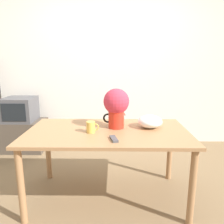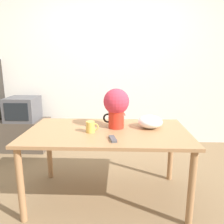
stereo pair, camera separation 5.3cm
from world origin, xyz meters
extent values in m
plane|color=#7F6647|center=(0.00, 0.00, 0.00)|extent=(12.00, 12.00, 0.00)
cube|color=silver|center=(0.00, 1.66, 1.30)|extent=(8.00, 0.05, 2.60)
cube|color=#A3754C|center=(0.00, -0.03, 0.72)|extent=(1.57, 0.89, 0.03)
cylinder|color=#A3754C|center=(-0.73, -0.42, 0.35)|extent=(0.06, 0.06, 0.70)
cylinder|color=#A3754C|center=(0.73, -0.42, 0.35)|extent=(0.06, 0.06, 0.70)
cylinder|color=#A3754C|center=(-0.73, 0.35, 0.35)|extent=(0.06, 0.06, 0.70)
cylinder|color=#A3754C|center=(0.73, 0.35, 0.35)|extent=(0.06, 0.06, 0.70)
cylinder|color=red|center=(0.09, 0.06, 0.82)|extent=(0.16, 0.16, 0.18)
cone|color=red|center=(0.15, 0.06, 0.89)|extent=(0.06, 0.06, 0.05)
torus|color=black|center=(0.00, 0.06, 0.83)|extent=(0.10, 0.02, 0.10)
sphere|color=#3D7033|center=(0.09, 0.06, 0.96)|extent=(0.19, 0.19, 0.19)
sphere|color=#CC3347|center=(0.09, 0.06, 1.00)|extent=(0.26, 0.26, 0.26)
cylinder|color=gold|center=(-0.16, -0.09, 0.79)|extent=(0.08, 0.08, 0.11)
torus|color=gold|center=(-0.11, -0.09, 0.79)|extent=(0.07, 0.01, 0.07)
ellipsoid|color=white|center=(0.43, 0.07, 0.80)|extent=(0.25, 0.25, 0.13)
cube|color=#4C4C51|center=(0.06, -0.30, 0.74)|extent=(0.08, 0.16, 0.02)
cube|color=#4C4238|center=(-1.41, 1.24, 0.24)|extent=(0.72, 0.47, 0.48)
cube|color=#4C4C51|center=(-1.41, 1.24, 0.67)|extent=(0.46, 0.45, 0.37)
cube|color=black|center=(-1.41, 1.01, 0.67)|extent=(0.36, 0.01, 0.27)
camera|label=1|loc=(0.07, -2.07, 1.38)|focal=35.00mm
camera|label=2|loc=(0.12, -2.07, 1.38)|focal=35.00mm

